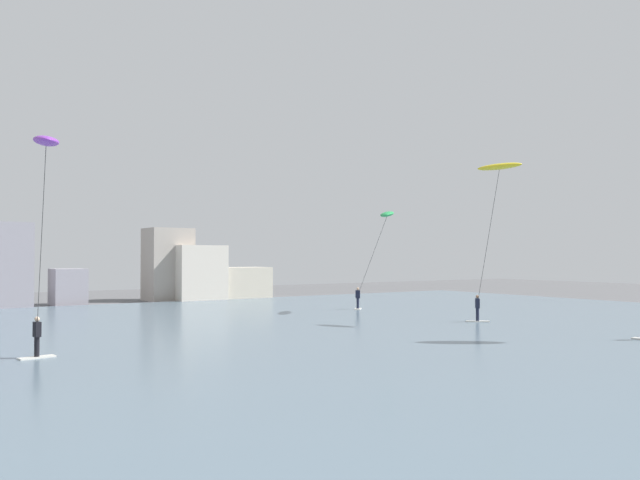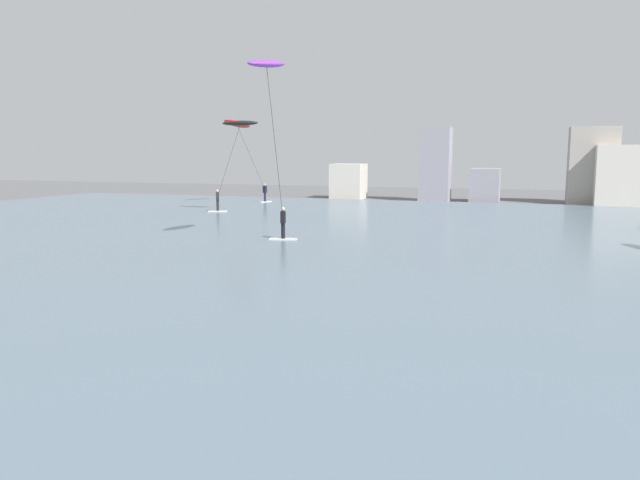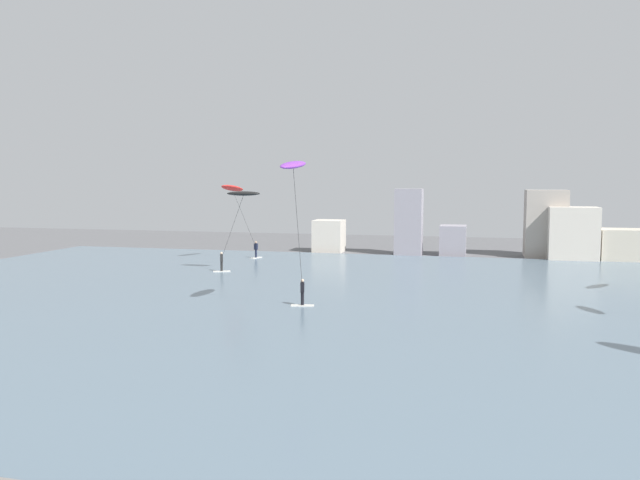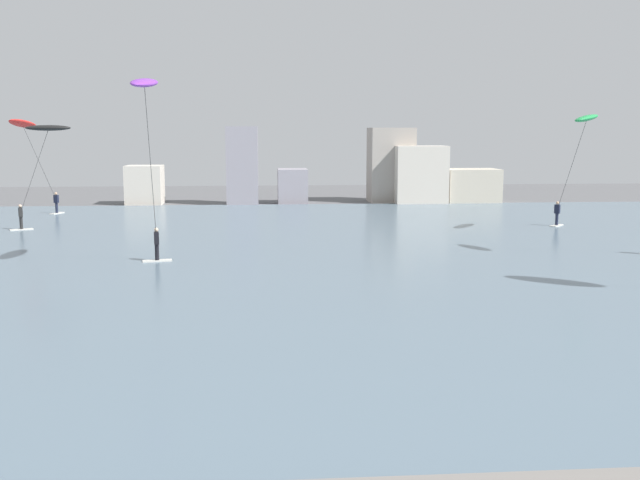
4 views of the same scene
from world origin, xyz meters
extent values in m
cube|color=slate|center=(0.00, 30.18, 0.05)|extent=(84.00, 52.00, 0.10)
cube|color=beige|center=(-12.80, 58.18, 1.71)|extent=(3.13, 2.95, 3.43)
cube|color=gray|center=(-4.15, 57.15, 3.41)|extent=(2.74, 2.50, 6.83)
cube|color=gray|center=(0.28, 58.21, 1.54)|extent=(2.62, 3.09, 3.07)
cube|color=#A89E93|center=(9.29, 58.75, 3.37)|extent=(3.96, 3.63, 6.73)
cube|color=beige|center=(11.60, 56.87, 2.57)|extent=(4.57, 3.01, 5.14)
cube|color=silver|center=(-17.91, 40.80, 0.13)|extent=(1.45, 1.00, 0.06)
cylinder|color=black|center=(-17.91, 40.80, 0.55)|extent=(0.20, 0.20, 0.78)
cube|color=black|center=(-17.91, 40.80, 1.24)|extent=(0.34, 0.40, 0.60)
sphere|color=beige|center=(-17.91, 40.80, 1.65)|extent=(0.20, 0.20, 0.20)
cylinder|color=#333333|center=(-16.88, 40.73, 3.82)|extent=(2.08, 0.18, 5.27)
ellipsoid|color=black|center=(-15.85, 40.65, 6.60)|extent=(2.83, 0.97, 0.38)
cube|color=silver|center=(-18.28, 50.27, 0.13)|extent=(0.84, 1.47, 0.06)
cylinder|color=#191E33|center=(-18.28, 50.27, 0.55)|extent=(0.20, 0.20, 0.78)
cube|color=#191E33|center=(-18.28, 50.27, 1.24)|extent=(0.39, 0.31, 0.60)
sphere|color=tan|center=(-18.28, 50.27, 1.65)|extent=(0.20, 0.20, 0.20)
cylinder|color=#333333|center=(-18.97, 49.03, 3.99)|extent=(1.42, 2.51, 5.62)
ellipsoid|color=red|center=(-19.67, 47.79, 6.95)|extent=(1.79, 3.32, 1.05)
cube|color=silver|center=(-7.53, 28.53, 0.13)|extent=(1.46, 0.71, 0.06)
cylinder|color=black|center=(-7.53, 28.53, 0.55)|extent=(0.20, 0.20, 0.78)
cube|color=black|center=(-7.53, 28.53, 1.24)|extent=(0.28, 0.38, 0.60)
sphere|color=beige|center=(-7.53, 28.53, 1.65)|extent=(0.20, 0.20, 0.20)
cylinder|color=#333333|center=(-7.55, 27.69, 4.78)|extent=(0.08, 1.70, 7.19)
ellipsoid|color=purple|center=(-7.58, 26.85, 8.53)|extent=(1.38, 3.01, 0.80)
camera|label=1|loc=(-12.57, 0.79, 4.18)|focal=36.31mm
camera|label=2|loc=(4.14, 0.41, 4.40)|focal=34.05mm
camera|label=3|loc=(2.54, -7.65, 7.64)|focal=35.43mm
camera|label=4|loc=(-2.30, -6.73, 6.34)|focal=40.61mm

